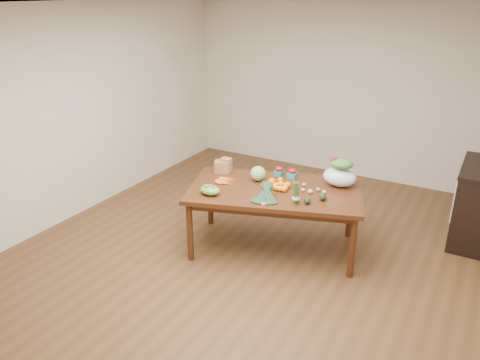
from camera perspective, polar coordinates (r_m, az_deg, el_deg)
The scene contains 26 objects.
floor at distance 5.46m, azimuth 0.99°, elevation -8.90°, with size 6.00×6.00×0.00m, color brown.
ceiling at distance 4.67m, azimuth 1.23°, elevation 20.74°, with size 5.00×6.00×0.02m, color white.
room_walls at distance 4.90m, azimuth 1.10°, elevation 4.74°, with size 5.02×6.02×2.70m.
dining_table at distance 5.41m, azimuth 4.16°, elevation -4.70°, with size 1.91×1.06×0.75m, color #482310.
cabinet at distance 6.20m, azimuth 27.16°, elevation -2.63°, with size 0.52×1.02×0.94m, color black.
dish_towel at distance 5.97m, azimuth 24.68°, elevation -2.30°, with size 0.02×0.28×0.45m, color white.
paper_bag at distance 5.68m, azimuth -2.17°, elevation 1.79°, with size 0.24×0.20×0.17m, color olive, non-canonical shape.
cabbage at distance 5.43m, azimuth 2.20°, elevation 0.79°, with size 0.18×0.18×0.18m, color #9BC974.
strawberry_basket_a at distance 5.61m, azimuth 4.75°, elevation 0.98°, with size 0.10×0.10×0.09m, color red, non-canonical shape.
strawberry_basket_b at distance 5.55m, azimuth 6.39°, elevation 0.71°, with size 0.10×0.10×0.09m, color red, non-canonical shape.
orange_a at distance 5.31m, azimuth 3.88°, elevation -0.22°, with size 0.09×0.09×0.09m, color orange.
orange_b at distance 5.39m, azimuth 4.95°, elevation -0.03°, with size 0.07×0.07×0.07m, color orange.
orange_c at distance 5.27m, azimuth 5.82°, elevation -0.58°, with size 0.07×0.07×0.07m, color #EC550E.
mandarin_cluster at distance 5.22m, azimuth 4.99°, elevation -0.63°, with size 0.18×0.18×0.10m, color orange, non-canonical shape.
carrots at distance 5.42m, azimuth -1.78°, elevation -0.09°, with size 0.22×0.22×0.03m, color #FE6015, non-canonical shape.
snap_pea_bag at distance 5.08m, azimuth -3.67°, elevation -1.25°, with size 0.23×0.17×0.10m, color #67A036.
kale_bunch at distance 4.91m, azimuth 3.07°, elevation -1.73°, with size 0.32×0.40×0.16m, color black, non-canonical shape.
asparagus_bundle at distance 4.86m, azimuth 6.86°, elevation -1.56°, with size 0.08×0.08×0.25m, color #4F7636, non-canonical shape.
potato_a at distance 5.20m, azimuth 7.68°, elevation -1.21°, with size 0.05×0.04×0.04m, color #D6B47B.
potato_b at distance 5.16m, azimuth 8.56°, elevation -1.40°, with size 0.06×0.05×0.05m, color #CFBE77.
potato_c at distance 5.24m, azimuth 9.51°, elevation -1.14°, with size 0.05×0.04×0.04m, color tan.
potato_d at distance 5.34m, azimuth 7.83°, elevation -0.57°, with size 0.05×0.04×0.04m, color tan.
potato_e at distance 5.19m, azimuth 10.23°, elevation -1.45°, with size 0.04×0.04×0.04m, color #DDCB80.
avocado_a at distance 4.92m, azimuth 8.20°, elevation -2.49°, with size 0.07×0.10×0.07m, color black.
avocado_b at distance 5.02m, azimuth 10.06°, elevation -2.02°, with size 0.08×0.11×0.08m, color black.
salad_bag at distance 5.38m, azimuth 12.08°, elevation 0.77°, with size 0.38×0.28×0.29m, color silver, non-canonical shape.
Camera 1 is at (2.22, -4.11, 2.83)m, focal length 35.00 mm.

